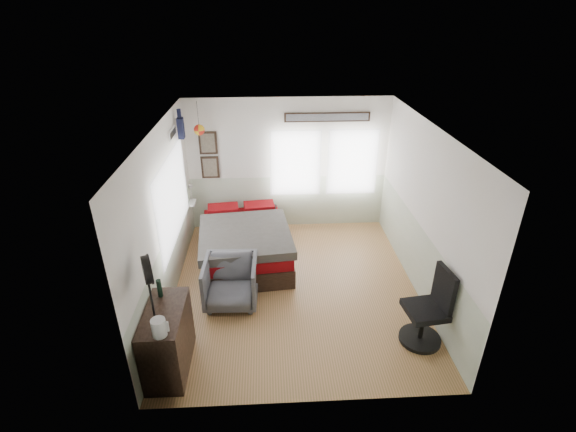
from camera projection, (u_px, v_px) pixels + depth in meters
name	position (u px, v px, depth m)	size (l,w,h in m)	color
ground_plane	(295.00, 288.00, 6.99)	(4.00, 4.50, 0.01)	olive
room_shell	(290.00, 196.00, 6.42)	(4.02, 4.52, 2.71)	silver
wall_decor	(229.00, 134.00, 7.72)	(3.55, 1.32, 1.44)	black
bed	(245.00, 243.00, 7.63)	(1.74, 2.31, 0.69)	black
dresser	(168.00, 340.00, 5.28)	(0.48, 1.00, 0.90)	black
armchair	(231.00, 282.00, 6.49)	(0.81, 0.83, 0.76)	#4E4F59
nightstand	(269.00, 223.00, 8.56)	(0.46, 0.37, 0.46)	black
task_chair	(429.00, 313.00, 5.70)	(0.58, 0.58, 1.16)	black
kettle	(159.00, 328.00, 4.67)	(0.19, 0.17, 0.22)	silver
bottle	(159.00, 288.00, 5.30)	(0.06, 0.06, 0.25)	black
stand_fan	(147.00, 271.00, 4.68)	(0.21, 0.34, 0.86)	black
black_bag	(268.00, 209.00, 8.41)	(0.29, 0.19, 0.17)	black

